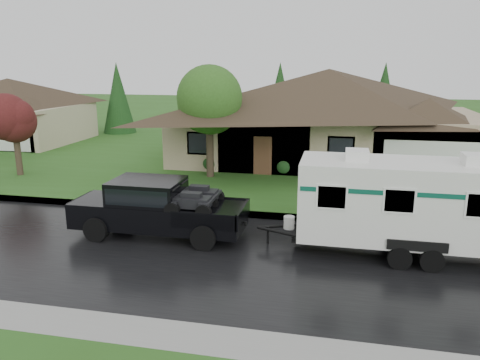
# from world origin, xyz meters

# --- Properties ---
(ground) EXTENTS (140.00, 140.00, 0.00)m
(ground) POSITION_xyz_m (0.00, 0.00, 0.00)
(ground) COLOR #2B571B
(ground) RESTS_ON ground
(road) EXTENTS (140.00, 8.00, 0.01)m
(road) POSITION_xyz_m (0.00, -2.00, 0.01)
(road) COLOR black
(road) RESTS_ON ground
(curb) EXTENTS (140.00, 0.50, 0.15)m
(curb) POSITION_xyz_m (0.00, 2.25, 0.07)
(curb) COLOR gray
(curb) RESTS_ON ground
(lawn) EXTENTS (140.00, 26.00, 0.15)m
(lawn) POSITION_xyz_m (0.00, 15.00, 0.07)
(lawn) COLOR #2B571B
(lawn) RESTS_ON ground
(house_main) EXTENTS (19.44, 10.80, 6.90)m
(house_main) POSITION_xyz_m (2.29, 13.84, 3.59)
(house_main) COLOR tan
(house_main) RESTS_ON lawn
(house_far) EXTENTS (10.80, 8.64, 5.80)m
(house_far) POSITION_xyz_m (-21.78, 15.85, 2.97)
(house_far) COLOR #BBAC8B
(house_far) RESTS_ON lawn
(tree_left_green) EXTENTS (3.48, 3.48, 5.75)m
(tree_left_green) POSITION_xyz_m (-3.93, 7.99, 4.14)
(tree_left_green) COLOR #382B1E
(tree_left_green) RESTS_ON lawn
(tree_red) EXTENTS (2.58, 2.58, 4.26)m
(tree_red) POSITION_xyz_m (-14.23, 6.18, 3.10)
(tree_red) COLOR #382B1E
(tree_red) RESTS_ON lawn
(shrub_row) EXTENTS (13.60, 1.00, 1.00)m
(shrub_row) POSITION_xyz_m (2.00, 9.30, 0.65)
(shrub_row) COLOR #143814
(shrub_row) RESTS_ON lawn
(pickup_truck) EXTENTS (6.21, 2.36, 2.07)m
(pickup_truck) POSITION_xyz_m (-3.60, -0.55, 1.11)
(pickup_truck) COLOR black
(pickup_truck) RESTS_ON ground
(travel_trailer) EXTENTS (7.66, 2.69, 3.43)m
(travel_trailer) POSITION_xyz_m (5.21, -0.55, 1.82)
(travel_trailer) COLOR white
(travel_trailer) RESTS_ON ground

